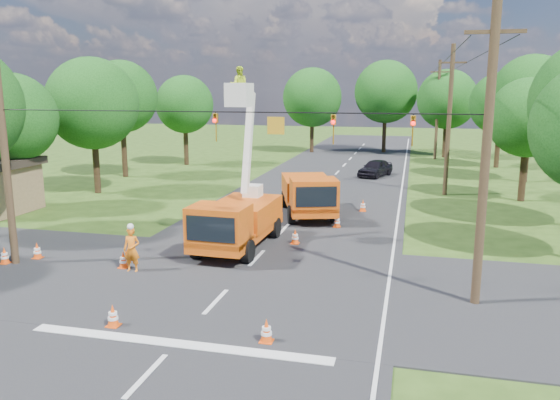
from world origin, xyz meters
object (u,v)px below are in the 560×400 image
(second_truck, at_px, (309,194))
(traffic_cone_3, at_px, (337,221))
(traffic_cone_6, at_px, (5,256))
(tree_right_d, at_px, (532,95))
(traffic_cone_1, at_px, (266,331))
(tree_left_c, at_px, (12,118))
(traffic_cone_5, at_px, (37,251))
(traffic_cone_7, at_px, (363,206))
(bucket_truck, at_px, (237,212))
(tree_far_c, at_px, (447,99))
(tree_right_c, at_px, (528,118))
(tree_far_a, at_px, (312,97))
(distant_car, at_px, (375,168))
(ground_worker, at_px, (132,250))
(pole_right_near, at_px, (486,152))
(tree_left_d, at_px, (92,104))
(pole_right_mid, at_px, (449,119))
(pole_right_far, at_px, (438,109))
(traffic_cone_2, at_px, (295,237))
(tree_right_e, at_px, (501,104))
(tree_far_b, at_px, (386,92))
(tree_left_e, at_px, (121,97))
(traffic_cone_0, at_px, (113,316))
(traffic_cone_4, at_px, (123,260))
(tree_left_f, at_px, (185,105))
(pole_left, at_px, (5,156))

(second_truck, relative_size, traffic_cone_3, 9.92)
(traffic_cone_6, distance_m, tree_right_d, 37.23)
(traffic_cone_1, height_order, tree_left_c, tree_left_c)
(traffic_cone_5, relative_size, traffic_cone_7, 1.00)
(bucket_truck, xyz_separation_m, tree_far_c, (10.77, 37.71, 4.38))
(tree_right_c, xyz_separation_m, tree_far_a, (-18.20, 24.00, 0.88))
(second_truck, height_order, distant_car, second_truck)
(ground_worker, relative_size, tree_far_c, 0.20)
(traffic_cone_1, distance_m, pole_right_near, 8.90)
(traffic_cone_7, relative_size, pole_right_near, 0.07)
(traffic_cone_5, bearing_deg, tree_far_a, 84.50)
(tree_left_d, height_order, tree_far_a, tree_far_a)
(pole_right_mid, bearing_deg, tree_left_d, -167.99)
(pole_right_far, height_order, tree_left_d, pole_right_far)
(traffic_cone_5, relative_size, pole_right_mid, 0.07)
(traffic_cone_2, xyz_separation_m, tree_right_e, (12.70, 29.39, 5.45))
(traffic_cone_6, bearing_deg, traffic_cone_5, 48.23)
(traffic_cone_3, xyz_separation_m, tree_right_e, (11.22, 25.85, 5.45))
(traffic_cone_6, xyz_separation_m, tree_left_d, (-5.10, 15.13, 5.77))
(tree_far_b, bearing_deg, tree_left_e, -130.72)
(traffic_cone_7, distance_m, tree_right_e, 24.60)
(traffic_cone_6, height_order, tree_right_e, tree_right_e)
(second_truck, bearing_deg, traffic_cone_0, -118.59)
(traffic_cone_4, bearing_deg, traffic_cone_7, 56.71)
(pole_right_mid, xyz_separation_m, tree_right_e, (5.30, 15.00, 0.70))
(pole_right_near, bearing_deg, tree_right_e, 81.39)
(traffic_cone_6, relative_size, traffic_cone_7, 1.00)
(traffic_cone_3, distance_m, tree_right_d, 22.54)
(traffic_cone_1, distance_m, tree_left_d, 26.75)
(bucket_truck, xyz_separation_m, traffic_cone_3, (3.85, 4.87, -1.32))
(traffic_cone_3, height_order, traffic_cone_7, same)
(ground_worker, distance_m, tree_far_a, 43.08)
(tree_right_e, bearing_deg, traffic_cone_3, -113.47)
(second_truck, xyz_separation_m, traffic_cone_4, (-5.50, -10.90, -0.93))
(pole_right_mid, height_order, tree_left_f, pole_right_mid)
(traffic_cone_6, bearing_deg, tree_left_c, 125.87)
(traffic_cone_7, relative_size, tree_far_c, 0.08)
(tree_right_c, bearing_deg, pole_right_far, 102.62)
(traffic_cone_2, distance_m, tree_right_e, 32.48)
(traffic_cone_6, distance_m, tree_far_b, 47.38)
(traffic_cone_4, bearing_deg, tree_left_d, 125.01)
(traffic_cone_2, height_order, traffic_cone_6, same)
(traffic_cone_1, bearing_deg, distant_car, 88.40)
(traffic_cone_7, height_order, tree_right_e, tree_right_e)
(traffic_cone_4, bearing_deg, traffic_cone_0, -63.64)
(pole_right_mid, relative_size, tree_far_b, 0.97)
(traffic_cone_1, relative_size, tree_left_f, 0.08)
(traffic_cone_6, bearing_deg, traffic_cone_1, -19.32)
(pole_left, height_order, tree_left_f, pole_left)
(traffic_cone_2, xyz_separation_m, pole_right_mid, (7.40, 14.39, 4.75))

